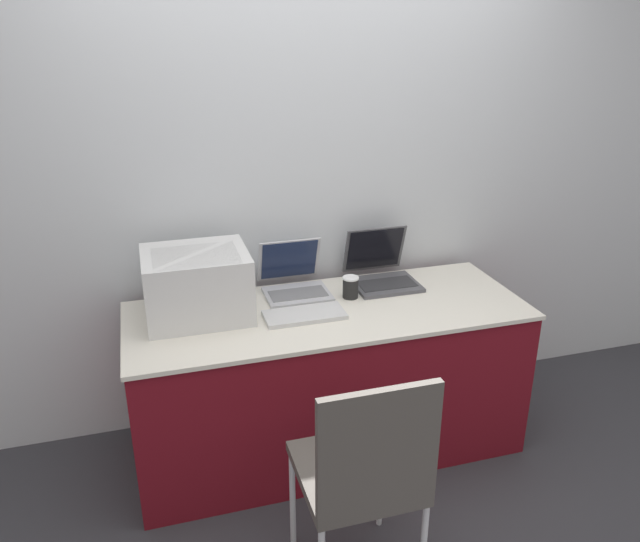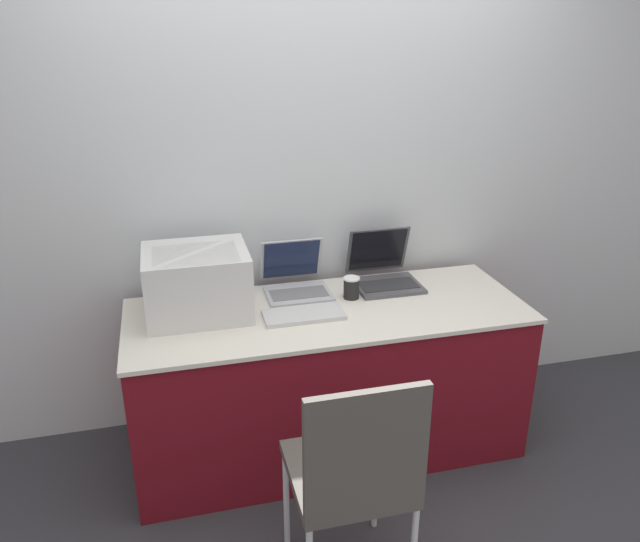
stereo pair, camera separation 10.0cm
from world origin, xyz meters
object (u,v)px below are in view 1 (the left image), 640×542
Objects in this scene: external_keyboard at (305,315)px; coffee_cup at (351,287)px; laptop_right at (382,271)px; laptop_left at (294,281)px; chair at (364,469)px; printer at (197,282)px.

coffee_cup is at bearing 28.13° from external_keyboard.
laptop_left is at bearing 179.32° from laptop_right.
coffee_cup is 0.11× the size of chair.
coffee_cup is (0.24, -0.14, -0.00)m from laptop_left.
printer is 1.13m from chair.
printer is 0.50m from external_keyboard.
printer is 0.73m from coffee_cup.
laptop_left is 0.46m from laptop_right.
printer is at bearing -164.54° from laptop_left.
coffee_cup is at bearing -0.78° from printer.
printer is at bearing 114.51° from chair.
laptop_left reaches higher than chair.
printer is 0.95m from laptop_right.
coffee_cup is at bearing -147.39° from laptop_right.
external_keyboard is (-0.48, -0.28, -0.05)m from laptop_right.
coffee_cup is (0.72, -0.01, -0.11)m from printer.
laptop_left reaches higher than coffee_cup.
laptop_right is 1.23m from chair.
laptop_left is at bearing 15.46° from printer.
external_keyboard is 3.45× the size of coffee_cup.
coffee_cup is 1.03m from chair.
laptop_right is 0.36× the size of chair.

